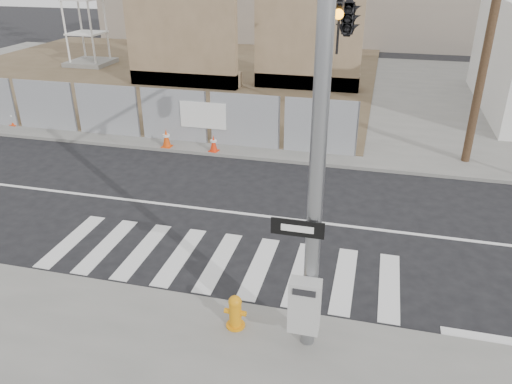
% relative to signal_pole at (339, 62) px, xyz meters
% --- Properties ---
extents(ground, '(100.00, 100.00, 0.00)m').
position_rel_signal_pole_xyz_m(ground, '(-2.49, 2.05, -4.78)').
color(ground, black).
rests_on(ground, ground).
extents(sidewalk_far, '(50.00, 20.00, 0.12)m').
position_rel_signal_pole_xyz_m(sidewalk_far, '(-2.49, 16.05, -4.72)').
color(sidewalk_far, slate).
rests_on(sidewalk_far, ground).
extents(signal_pole, '(0.96, 5.87, 7.00)m').
position_rel_signal_pole_xyz_m(signal_pole, '(0.00, 0.00, 0.00)').
color(signal_pole, gray).
rests_on(signal_pole, sidewalk_near).
extents(chain_link_fence, '(24.60, 0.04, 2.00)m').
position_rel_signal_pole_xyz_m(chain_link_fence, '(-12.49, 7.05, -3.66)').
color(chain_link_fence, gray).
rests_on(chain_link_fence, sidewalk_far).
extents(concrete_wall_left, '(6.00, 1.30, 8.00)m').
position_rel_signal_pole_xyz_m(concrete_wall_left, '(-9.49, 15.13, -1.40)').
color(concrete_wall_left, '#766147').
rests_on(concrete_wall_left, sidewalk_far).
extents(concrete_wall_right, '(5.50, 1.30, 8.00)m').
position_rel_signal_pole_xyz_m(concrete_wall_right, '(-2.99, 16.13, -1.40)').
color(concrete_wall_right, '#766147').
rests_on(concrete_wall_right, sidewalk_far).
extents(utility_pole_right, '(1.60, 0.28, 10.00)m').
position_rel_signal_pole_xyz_m(utility_pole_right, '(4.01, 7.55, 0.42)').
color(utility_pole_right, '#493422').
rests_on(utility_pole_right, sidewalk_far).
extents(fire_hydrant, '(0.44, 0.41, 0.71)m').
position_rel_signal_pole_xyz_m(fire_hydrant, '(-1.42, -2.69, -4.31)').
color(fire_hydrant, orange).
rests_on(fire_hydrant, sidewalk_near).
extents(traffic_cone_b, '(0.39, 0.39, 0.66)m').
position_rel_signal_pole_xyz_m(traffic_cone_b, '(-14.03, 7.15, -4.34)').
color(traffic_cone_b, red).
rests_on(traffic_cone_b, sidewalk_far).
extents(traffic_cone_c, '(0.37, 0.37, 0.69)m').
position_rel_signal_pole_xyz_m(traffic_cone_c, '(-6.72, 6.27, -4.32)').
color(traffic_cone_c, '#D6410B').
rests_on(traffic_cone_c, sidewalk_far).
extents(traffic_cone_d, '(0.38, 0.38, 0.62)m').
position_rel_signal_pole_xyz_m(traffic_cone_d, '(-4.86, 6.27, -4.36)').
color(traffic_cone_d, red).
rests_on(traffic_cone_d, sidewalk_far).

